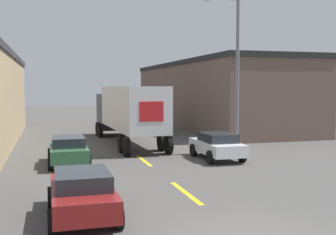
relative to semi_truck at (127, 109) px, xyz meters
name	(u,v)px	position (x,y,z in m)	size (l,w,h in m)	color
road_centerline	(186,193)	(-0.41, -13.94, -2.33)	(0.20, 17.44, 0.01)	yellow
warehouse_right	(211,94)	(10.74, 11.69, 0.83)	(8.61, 28.30, 6.31)	brown
semi_truck	(127,109)	(0.00, 0.00, 0.00)	(3.15, 12.58, 3.90)	black
parked_car_left_far	(68,150)	(-4.27, -7.10, -1.57)	(1.97, 4.12, 1.41)	#2D5B38
parked_car_right_mid	(217,145)	(3.46, -7.58, -1.57)	(1.97, 4.12, 1.41)	silver
parked_car_left_near	(82,193)	(-4.27, -15.93, -1.57)	(1.97, 4.12, 1.41)	maroon
parked_car_right_far	(153,123)	(3.46, 6.55, -1.57)	(1.97, 4.12, 1.41)	silver
street_lamp	(234,65)	(5.02, -6.17, 2.78)	(2.35, 0.32, 8.94)	slate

